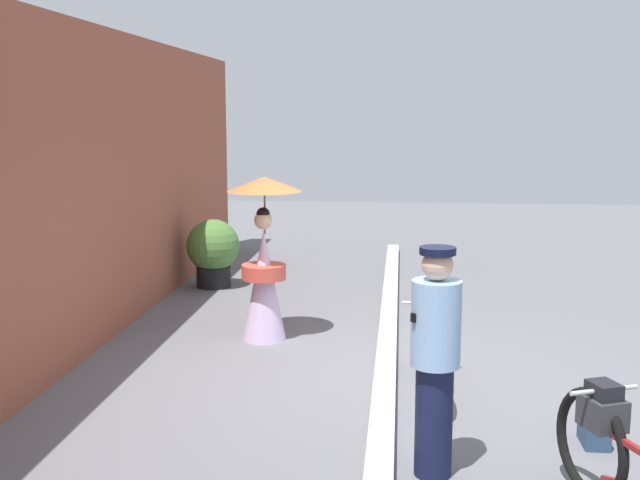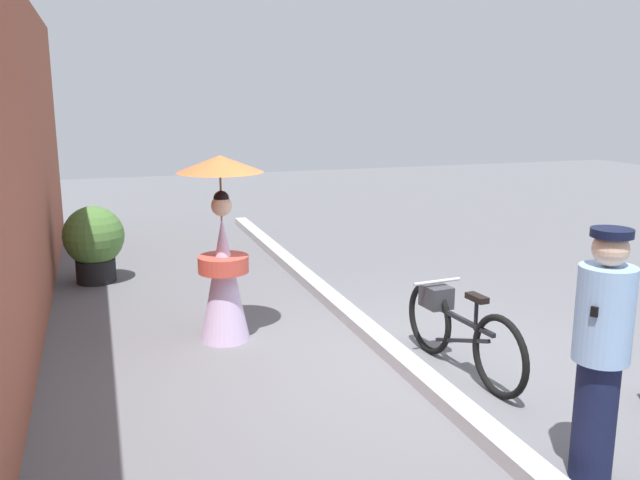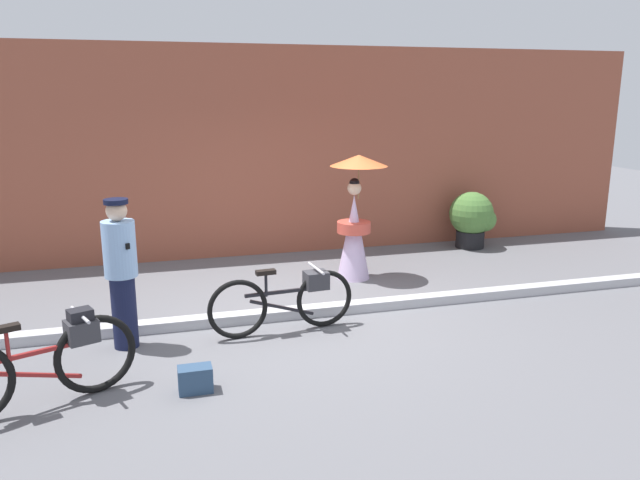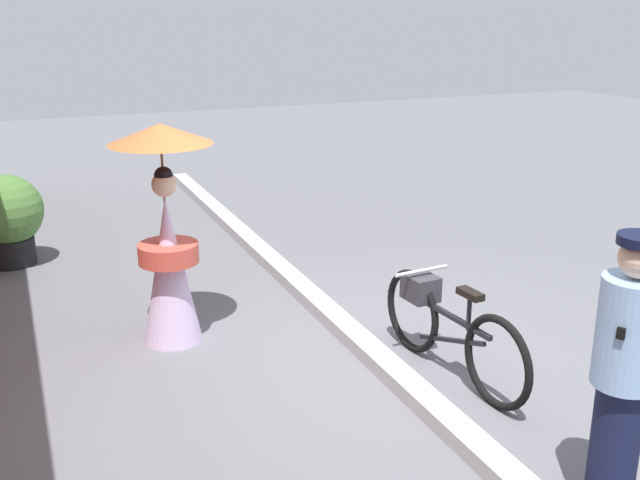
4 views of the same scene
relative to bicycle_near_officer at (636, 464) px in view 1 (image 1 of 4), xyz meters
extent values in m
plane|color=slate|center=(2.64, 1.54, -0.43)|extent=(30.00, 30.00, 0.00)
cube|color=brown|center=(2.64, 4.81, 1.28)|extent=(14.00, 0.40, 3.41)
cube|color=#B2B2B7|center=(2.64, 1.54, -0.37)|extent=(14.00, 0.20, 0.12)
torus|color=black|center=(0.41, 0.17, -0.06)|extent=(0.71, 0.34, 0.73)
cylinder|color=silver|center=(0.32, 0.13, 0.34)|extent=(0.21, 0.46, 0.03)
cube|color=#333338|center=(0.32, 0.13, 0.19)|extent=(0.32, 0.30, 0.20)
cube|color=black|center=(0.32, 0.13, 0.32)|extent=(0.25, 0.22, 0.14)
torus|color=black|center=(2.85, 1.16, -0.09)|extent=(0.68, 0.12, 0.68)
torus|color=black|center=(1.83, 1.07, -0.09)|extent=(0.68, 0.12, 0.68)
cube|color=black|center=(2.34, 1.12, 0.06)|extent=(0.86, 0.11, 0.04)
cube|color=black|center=(2.34, 1.12, -0.13)|extent=(0.75, 0.10, 0.27)
cylinder|color=black|center=(2.15, 1.10, 0.17)|extent=(0.03, 0.03, 0.28)
cube|color=black|center=(2.15, 1.10, 0.31)|extent=(0.23, 0.11, 0.05)
cylinder|color=silver|center=(2.74, 1.15, 0.29)|extent=(0.07, 0.48, 0.03)
cube|color=#333338|center=(2.74, 1.15, 0.15)|extent=(0.28, 0.24, 0.20)
cylinder|color=#141938|center=(0.63, 1.17, -0.03)|extent=(0.26, 0.26, 0.79)
cylinder|color=#8CB2E0|center=(0.63, 1.17, 0.66)|extent=(0.34, 0.34, 0.59)
sphere|color=#D8B293|center=(0.63, 1.17, 1.06)|extent=(0.21, 0.21, 0.21)
cylinder|color=black|center=(0.63, 1.17, 1.16)|extent=(0.25, 0.25, 0.05)
cube|color=black|center=(0.63, 1.17, 0.72)|extent=(0.22, 0.35, 0.06)
cone|color=silver|center=(3.79, 2.91, 0.19)|extent=(0.48, 0.48, 1.24)
cylinder|color=#D14C3D|center=(3.79, 2.91, 0.34)|extent=(0.49, 0.49, 0.16)
sphere|color=beige|center=(3.79, 2.91, 0.91)|extent=(0.20, 0.20, 0.20)
sphere|color=black|center=(3.79, 2.91, 0.98)|extent=(0.15, 0.15, 0.15)
cylinder|color=olive|center=(3.85, 2.90, 1.03)|extent=(0.02, 0.02, 0.55)
cone|color=orange|center=(3.85, 2.90, 1.30)|extent=(0.82, 0.82, 0.16)
cylinder|color=black|center=(6.37, 4.10, -0.28)|extent=(0.49, 0.49, 0.30)
sphere|color=#4C7A38|center=(6.37, 4.10, 0.18)|extent=(0.76, 0.76, 0.76)
sphere|color=#4C7A38|center=(6.56, 3.99, 0.08)|extent=(0.42, 0.42, 0.42)
cube|color=navy|center=(1.26, -0.07, -0.31)|extent=(0.31, 0.19, 0.24)
cube|color=#243951|center=(1.26, -0.13, -0.25)|extent=(0.26, 0.07, 0.09)
camera|label=1|loc=(-4.56, 1.42, 2.06)|focal=44.06mm
camera|label=2|loc=(-2.48, 4.01, 1.96)|focal=37.76mm
camera|label=3|loc=(0.97, -5.33, 2.24)|focal=34.48mm
camera|label=4|loc=(-2.00, 4.01, 2.27)|focal=42.02mm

